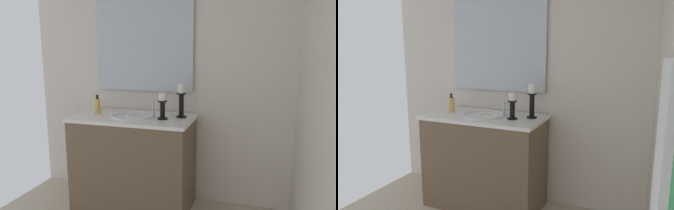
% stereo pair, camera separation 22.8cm
% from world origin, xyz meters
% --- Properties ---
extents(wall_left, '(0.04, 2.60, 2.45)m').
position_xyz_m(wall_left, '(-1.43, 0.00, 1.23)').
color(wall_left, silver).
rests_on(wall_left, ground).
extents(vanity_cabinet, '(0.58, 1.10, 0.87)m').
position_xyz_m(vanity_cabinet, '(-1.10, -0.12, 0.43)').
color(vanity_cabinet, brown).
rests_on(vanity_cabinet, ground).
extents(sink_basin, '(0.40, 0.40, 0.24)m').
position_xyz_m(sink_basin, '(-1.10, -0.12, 0.83)').
color(sink_basin, white).
rests_on(sink_basin, vanity_cabinet).
extents(mirror, '(0.02, 0.98, 0.87)m').
position_xyz_m(mirror, '(-1.38, -0.12, 1.50)').
color(mirror, silver).
extents(candle_holder_tall, '(0.09, 0.09, 0.30)m').
position_xyz_m(candle_holder_tall, '(-1.18, 0.31, 1.03)').
color(candle_holder_tall, black).
rests_on(candle_holder_tall, vanity_cabinet).
extents(candle_holder_short, '(0.09, 0.09, 0.23)m').
position_xyz_m(candle_holder_short, '(-1.06, 0.17, 0.99)').
color(candle_holder_short, black).
rests_on(candle_holder_short, vanity_cabinet).
extents(soap_bottle, '(0.06, 0.06, 0.18)m').
position_xyz_m(soap_bottle, '(-1.11, -0.48, 0.94)').
color(soap_bottle, '#E5B259').
rests_on(soap_bottle, vanity_cabinet).
extents(towel_near_vanity, '(0.24, 0.03, 0.48)m').
position_xyz_m(towel_near_vanity, '(0.53, 1.22, 1.19)').
color(towel_near_vanity, white).
rests_on(towel_near_vanity, towel_bar).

